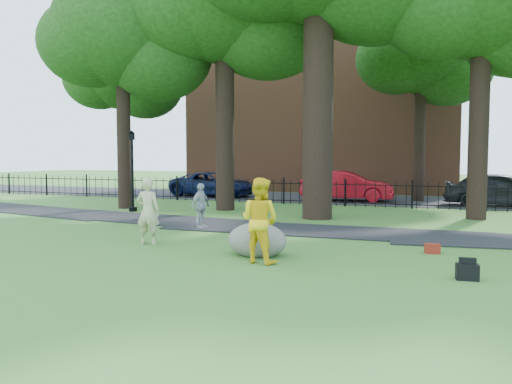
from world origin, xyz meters
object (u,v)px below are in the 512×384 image
at_px(woman, 148,211).
at_px(lamppost, 132,172).
at_px(man, 260,220).
at_px(red_sedan, 347,186).
at_px(boulder, 257,238).

xyz_separation_m(woman, lamppost, (-5.21, 6.58, 0.80)).
distance_m(woman, man, 3.67).
bearing_deg(red_sedan, boulder, 178.01).
height_order(woman, man, man).
xyz_separation_m(man, boulder, (-0.34, 0.69, -0.51)).
xyz_separation_m(boulder, lamppost, (-8.40, 6.89, 1.26)).
height_order(man, boulder, man).
bearing_deg(woman, man, 155.62).
relative_size(man, lamppost, 0.54).
height_order(woman, boulder, woman).
bearing_deg(man, red_sedan, -73.23).
relative_size(man, red_sedan, 0.39).
bearing_deg(lamppost, red_sedan, 25.59).
height_order(lamppost, red_sedan, lamppost).
xyz_separation_m(man, lamppost, (-8.74, 7.58, 0.75)).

